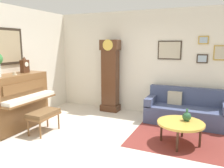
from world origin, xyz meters
TOP-DOWN VIEW (x-y plane):
  - ground_plane at (0.00, 0.00)m, footprint 6.40×6.00m
  - wall_left at (-2.60, 0.00)m, footprint 0.13×4.90m
  - wall_back at (0.02, 2.40)m, footprint 5.30×0.13m
  - area_rug at (1.35, 0.81)m, footprint 2.10×1.50m
  - piano at (-2.23, 0.03)m, footprint 0.87×1.44m
  - piano_bench at (-1.47, 0.03)m, footprint 0.42×0.70m
  - grandfather_clock at (-0.83, 2.09)m, footprint 0.52×0.34m
  - couch at (1.29, 1.91)m, footprint 1.90×0.80m
  - coffee_table at (1.31, 0.63)m, footprint 0.88×0.88m
  - mantel_clock at (-2.23, 0.34)m, footprint 0.13×0.18m
  - teacup at (-2.16, -0.05)m, footprint 0.12×0.12m
  - green_jug at (1.41, 0.75)m, footprint 0.17×0.17m

SIDE VIEW (x-z plane):
  - ground_plane at x=0.00m, z-range -0.10..0.00m
  - area_rug at x=1.35m, z-range 0.00..0.01m
  - couch at x=1.29m, z-range -0.11..0.73m
  - piano_bench at x=-1.47m, z-range 0.17..0.65m
  - coffee_table at x=1.31m, z-range 0.19..0.63m
  - green_jug at x=1.41m, z-range 0.41..0.65m
  - piano at x=-2.23m, z-range 0.01..1.25m
  - grandfather_clock at x=-0.83m, z-range -0.05..1.98m
  - teacup at x=-2.16m, z-range 1.23..1.29m
  - wall_back at x=0.02m, z-range 0.00..2.80m
  - wall_left at x=-2.60m, z-range 0.01..2.81m
  - mantel_clock at x=-2.23m, z-range 1.22..1.60m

